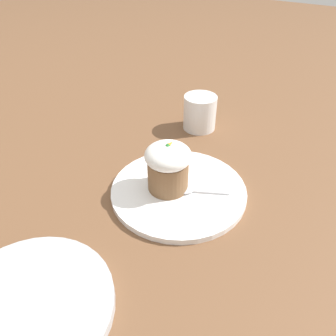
% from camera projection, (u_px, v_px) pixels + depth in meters
% --- Properties ---
extents(ground_plane, '(4.00, 4.00, 0.00)m').
position_uv_depth(ground_plane, '(179.00, 193.00, 0.62)').
color(ground_plane, brown).
extents(dessert_plate, '(0.25, 0.25, 0.01)m').
position_uv_depth(dessert_plate, '(179.00, 190.00, 0.61)').
color(dessert_plate, white).
rests_on(dessert_plate, ground_plane).
extents(carrot_cake, '(0.08, 0.08, 0.10)m').
position_uv_depth(carrot_cake, '(168.00, 166.00, 0.58)').
color(carrot_cake, brown).
rests_on(carrot_cake, dessert_plate).
extents(spoon, '(0.06, 0.10, 0.01)m').
position_uv_depth(spoon, '(191.00, 190.00, 0.60)').
color(spoon, silver).
rests_on(spoon, dessert_plate).
extents(coffee_cup, '(0.11, 0.08, 0.08)m').
position_uv_depth(coffee_cup, '(200.00, 112.00, 0.79)').
color(coffee_cup, white).
rests_on(coffee_cup, ground_plane).
extents(side_plate, '(0.23, 0.23, 0.02)m').
position_uv_depth(side_plate, '(27.00, 308.00, 0.42)').
color(side_plate, '#B2B7BC').
rests_on(side_plate, ground_plane).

